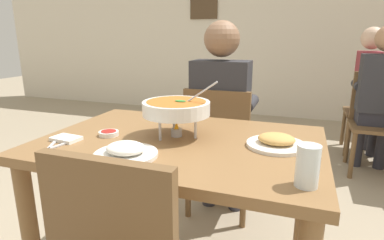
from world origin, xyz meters
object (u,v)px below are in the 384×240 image
Objects in this scene: patron_bg_middle at (370,84)px; drink_glass at (307,168)px; chair_bg_left at (376,117)px; patron_bg_left at (380,91)px; curry_bowl at (176,108)px; appetizer_plate at (276,142)px; sauce_dish at (109,133)px; diner_main at (222,110)px; chair_diner_main at (220,146)px; chair_bg_middle at (379,107)px; dining_table_main at (181,165)px; rice_plate at (126,151)px.

drink_glass is at bearing -103.07° from patron_bg_middle.
chair_bg_left is 0.54m from patron_bg_middle.
patron_bg_left is 1.00× the size of patron_bg_middle.
curry_bowl is 2.21m from patron_bg_left.
appetizer_plate is 0.74m from sauce_dish.
drink_glass is at bearing -105.65° from chair_bg_left.
diner_main is 10.08× the size of drink_glass.
drink_glass is at bearing -30.51° from curry_bowl.
drink_glass is at bearing -15.27° from sauce_dish.
chair_bg_middle is at bearing 53.79° from chair_diner_main.
chair_diner_main is 6.92× the size of drink_glass.
chair_diner_main is 0.78m from curry_bowl.
rice_plate reaches higher than dining_table_main.
curry_bowl is 2.28m from chair_bg_left.
chair_diner_main is 0.24m from diner_main.
patron_bg_middle is (1.15, 1.69, 0.00)m from diner_main.
dining_table_main is at bearing 65.18° from rice_plate.
patron_bg_middle is at bearing 64.65° from dining_table_main.
chair_diner_main and chair_bg_left have the same top height.
patron_bg_left is (-0.12, -0.51, 0.24)m from chair_bg_middle.
patron_bg_left reaches higher than curry_bowl.
curry_bowl is at bearing -122.02° from patron_bg_left.
dining_table_main is at bearing -46.57° from curry_bowl.
sauce_dish is (-0.33, -0.06, 0.13)m from dining_table_main.
curry_bowl is 0.32m from rice_plate.
curry_bowl reaches higher than rice_plate.
diner_main reaches higher than dining_table_main.
diner_main is 0.72m from curry_bowl.
diner_main reaches higher than chair_bg_middle.
sauce_dish is at bearing 164.73° from drink_glass.
chair_bg_left is (1.14, 1.94, -0.14)m from dining_table_main.
appetizer_plate is 2.01m from patron_bg_left.
chair_bg_middle is (1.58, 2.48, -0.28)m from sauce_dish.
appetizer_plate is at bearing 5.85° from dining_table_main.
rice_plate is 0.18× the size of patron_bg_middle.
chair_bg_left is at bearing 53.64° from sauce_dish.
rice_plate is 0.18× the size of patron_bg_left.
dining_table_main is 0.26m from curry_bowl.
chair_bg_left is (0.63, 2.23, -0.32)m from drink_glass.
curry_bowl reaches higher than chair_diner_main.
patron_bg_left is at bearing 74.28° from drink_glass.
sauce_dish is (-0.21, 0.20, -0.01)m from rice_plate.
sauce_dish is at bearing -126.71° from patron_bg_left.
patron_bg_middle is at bearing 55.76° from diner_main.
sauce_dish is 2.50m from chair_bg_left.
curry_bowl reaches higher than chair_bg_left.
dining_table_main is 0.36m from sauce_dish.
dining_table_main is at bearing -90.00° from chair_diner_main.
patron_bg_left reaches higher than chair_bg_middle.
dining_table_main is 2.73m from chair_bg_middle.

